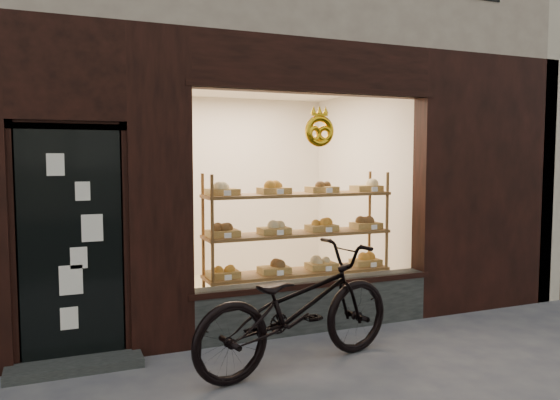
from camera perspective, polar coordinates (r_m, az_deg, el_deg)
name	(u,v)px	position (r m, az deg, el deg)	size (l,w,h in m)	color
display_shelf	(298,246)	(6.30, 1.92, -4.79)	(2.20, 0.45, 1.70)	brown
bicycle	(297,307)	(4.95, 1.83, -11.14)	(0.72, 2.07, 1.09)	black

